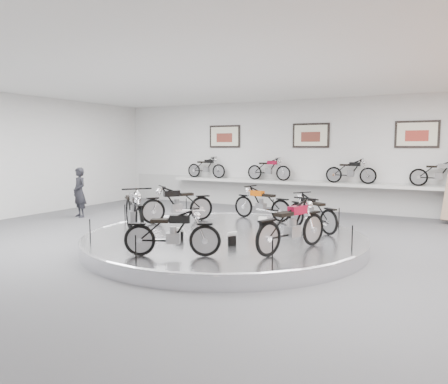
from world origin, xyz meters
The scene contains 21 objects.
floor centered at (0.00, 0.00, 0.00)m, with size 16.00×16.00×0.00m, color #515154.
ceiling centered at (0.00, 0.00, 4.00)m, with size 16.00×16.00×0.00m, color white.
wall_back centered at (0.00, 7.00, 2.00)m, with size 16.00×16.00×0.00m, color silver.
dado_band centered at (0.00, 6.98, 0.55)m, with size 15.68×0.04×1.10m, color #BCBCBA.
display_platform centered at (0.00, 0.30, 0.15)m, with size 6.40×6.40×0.30m, color silver.
platform_rim centered at (0.00, 0.30, 0.27)m, with size 6.40×6.40×0.10m, color #B2B2BA.
shelf centered at (0.00, 6.70, 1.00)m, with size 11.00×0.55×0.10m, color silver.
poster_left centered at (-3.50, 6.96, 2.70)m, with size 1.35×0.06×0.88m, color white.
poster_center centered at (0.00, 6.96, 2.70)m, with size 1.35×0.06×0.88m, color white.
poster_right centered at (3.50, 6.96, 2.70)m, with size 1.35×0.06×0.88m, color white.
shelf_bike_a centered at (-4.20, 6.70, 1.42)m, with size 1.22×0.42×0.73m, color black, non-canonical shape.
shelf_bike_b centered at (-1.50, 6.70, 1.42)m, with size 1.22×0.42×0.73m, color maroon, non-canonical shape.
shelf_bike_c centered at (1.50, 6.70, 1.42)m, with size 1.22×0.42×0.73m, color black, non-canonical shape.
shelf_bike_d centered at (4.20, 6.70, 1.42)m, with size 1.22×0.42×0.73m, color #A2A1A6, non-canonical shape.
bike_a centered at (1.65, 1.67, 0.75)m, with size 1.54×0.54×0.90m, color black, non-canonical shape.
bike_b centered at (-0.02, 2.54, 0.76)m, with size 1.58×0.56×0.93m, color #D5590B, non-canonical shape.
bike_c centered at (-1.84, 1.14, 0.80)m, with size 1.69×0.60×1.00m, color black, non-canonical shape.
bike_d centered at (-1.82, -0.68, 0.86)m, with size 1.90×0.67×1.12m, color #A2A1A6, non-canonical shape.
bike_e centered at (0.11, -1.94, 0.75)m, with size 1.52×0.54×0.89m, color black, non-canonical shape.
bike_f centered at (1.91, -0.52, 0.80)m, with size 1.71×0.60×1.01m, color maroon, non-canonical shape.
visitor centered at (-6.20, 1.88, 0.81)m, with size 0.59×0.39×1.63m, color black.
Camera 1 is at (4.63, -8.45, 2.32)m, focal length 35.00 mm.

